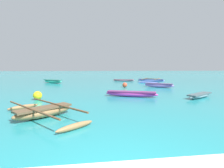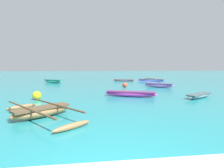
% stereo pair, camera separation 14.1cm
% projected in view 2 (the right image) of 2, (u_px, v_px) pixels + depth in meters
% --- Properties ---
extents(moored_boat_0, '(1.87, 3.21, 0.33)m').
position_uv_depth(moored_boat_0, '(153.00, 79.00, 27.63)').
color(moored_boat_0, '#BAC994').
rests_on(moored_boat_0, ground_plane).
extents(moored_boat_1, '(4.57, 5.09, 0.49)m').
position_uv_depth(moored_boat_1, '(151.00, 80.00, 24.41)').
color(moored_boat_1, '#8189E8').
rests_on(moored_boat_1, ground_plane).
extents(moored_boat_2, '(2.60, 1.98, 0.28)m').
position_uv_depth(moored_boat_2, '(199.00, 95.00, 11.49)').
color(moored_boat_2, '#6C8F9A').
rests_on(moored_boat_2, ground_plane).
extents(moored_boat_3, '(3.23, 1.78, 0.29)m').
position_uv_depth(moored_boat_3, '(124.00, 80.00, 26.01)').
color(moored_boat_3, '#C17A92').
rests_on(moored_boat_3, ground_plane).
extents(moored_boat_4, '(2.93, 2.51, 0.44)m').
position_uv_depth(moored_boat_4, '(53.00, 81.00, 22.90)').
color(moored_boat_4, '#2FB99A').
rests_on(moored_boat_4, ground_plane).
extents(moored_boat_5, '(3.88, 4.22, 0.47)m').
position_uv_depth(moored_boat_5, '(42.00, 111.00, 6.96)').
color(moored_boat_5, '#9C7145').
rests_on(moored_boat_5, ground_plane).
extents(moored_boat_6, '(2.64, 2.12, 0.43)m').
position_uv_depth(moored_boat_6, '(159.00, 85.00, 17.55)').
color(moored_boat_6, '#AE72CD').
rests_on(moored_boat_6, ground_plane).
extents(moored_boat_7, '(3.54, 1.86, 0.37)m').
position_uv_depth(moored_boat_7, '(131.00, 94.00, 11.91)').
color(moored_boat_7, '#CD3CAF').
rests_on(moored_boat_7, ground_plane).
extents(mooring_buoy_0, '(0.48, 0.48, 0.48)m').
position_uv_depth(mooring_buoy_0, '(125.00, 85.00, 17.78)').
color(mooring_buoy_0, '#E54C2D').
rests_on(mooring_buoy_0, ground_plane).
extents(mooring_buoy_1, '(0.53, 0.53, 0.53)m').
position_uv_depth(mooring_buoy_1, '(37.00, 95.00, 10.77)').
color(mooring_buoy_1, yellow).
rests_on(mooring_buoy_1, ground_plane).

